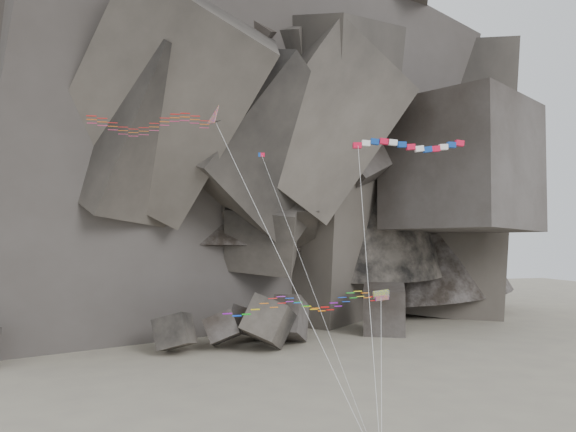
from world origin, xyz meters
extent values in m
plane|color=gray|center=(0.00, 0.00, 0.00)|extent=(260.00, 260.00, 0.00)
cube|color=#47423F|center=(3.99, 37.64, 1.83)|extent=(7.18, 5.90, 5.44)
cube|color=#47423F|center=(9.08, 33.99, 2.68)|extent=(6.91, 8.09, 7.17)
cube|color=#47423F|center=(25.20, 37.56, 3.49)|extent=(8.91, 9.53, 7.84)
cube|color=#47423F|center=(4.89, 29.95, 2.55)|extent=(8.42, 7.56, 7.83)
cube|color=#47423F|center=(-7.27, 31.38, 2.01)|extent=(6.18, 6.46, 5.69)
cube|color=#47423F|center=(-0.87, 32.88, 1.70)|extent=(5.86, 6.19, 5.72)
cylinder|color=silver|center=(-2.13, -5.70, 13.15)|extent=(8.20, 13.94, 23.36)
cube|color=red|center=(5.77, 0.41, 22.92)|extent=(0.78, 0.60, 0.47)
cube|color=white|center=(6.48, 0.24, 23.12)|extent=(0.81, 0.61, 0.52)
cube|color=navy|center=(7.20, 0.03, 23.24)|extent=(0.83, 0.61, 0.55)
cube|color=red|center=(7.91, -0.21, 23.25)|extent=(0.84, 0.61, 0.56)
cube|color=white|center=(8.63, -0.46, 23.15)|extent=(0.82, 0.61, 0.53)
cube|color=navy|center=(9.34, -0.68, 22.97)|extent=(0.79, 0.60, 0.48)
cube|color=red|center=(10.06, -0.87, 22.77)|extent=(0.81, 0.61, 0.51)
cube|color=white|center=(10.77, -1.01, 22.63)|extent=(0.83, 0.61, 0.55)
cube|color=navy|center=(11.48, -1.10, 22.58)|extent=(0.84, 0.61, 0.56)
cube|color=red|center=(12.20, -1.16, 22.66)|extent=(0.83, 0.61, 0.54)
cube|color=white|center=(12.91, -1.21, 22.83)|extent=(0.80, 0.60, 0.49)
cube|color=navy|center=(13.63, -1.28, 23.03)|extent=(0.80, 0.60, 0.50)
cube|color=red|center=(14.34, -1.38, 23.19)|extent=(0.83, 0.61, 0.54)
cylinder|color=silver|center=(3.86, -6.22, 12.20)|extent=(3.85, 12.90, 21.47)
cube|color=#DAFF0E|center=(7.17, -1.12, 10.60)|extent=(1.40, 0.55, 0.75)
cube|color=#0CB219|center=(7.17, -1.30, 10.31)|extent=(1.16, 0.40, 0.52)
cylinder|color=silver|center=(4.56, -6.88, 6.04)|extent=(5.25, 11.56, 9.15)
cube|color=red|center=(-1.76, 3.61, 22.31)|extent=(0.55, 0.13, 0.35)
cube|color=navy|center=(-1.94, 3.62, 22.31)|extent=(0.20, 0.08, 0.36)
cylinder|color=silver|center=(0.10, -4.52, 11.89)|extent=(3.73, 16.28, 20.85)
camera|label=1|loc=(-11.92, -43.37, 15.35)|focal=35.00mm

